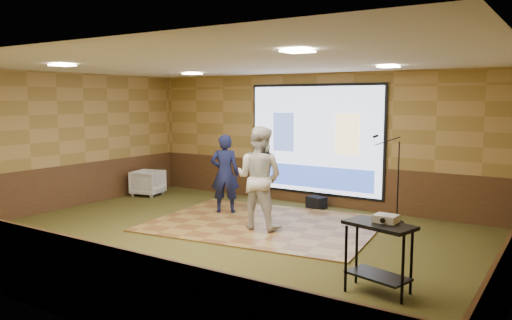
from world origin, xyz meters
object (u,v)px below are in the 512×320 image
Objects in this scene: banquet_chair at (148,183)px; player_left at (225,174)px; projector_screen at (315,141)px; dance_floor at (264,224)px; av_table at (379,245)px; player_right at (259,178)px; mic_stand at (395,198)px; duffel_bag at (316,202)px; projector at (386,218)px.

player_left is at bearing -114.54° from banquet_chair.
projector_screen is 4.71× the size of banquet_chair.
av_table is at bearing -35.36° from dance_floor.
player_right is 2.12× the size of av_table.
player_left is 2.35× the size of banquet_chair.
projector_screen is 2.38m from mic_stand.
av_table is 2.14× the size of duffel_bag.
player_left is at bearing 149.42° from av_table.
mic_stand is at bearing 108.34° from projector.
banquet_chair reaches higher than dance_floor.
dance_floor is at bearing 148.93° from projector.
player_right is at bearing 122.56° from player_left.
av_table reaches higher than banquet_chair.
projector_screen reaches higher than dance_floor.
dance_floor is (0.03, -2.20, -1.46)m from projector_screen.
projector_screen is 1.75× the size of player_right.
banquet_chair is at bearing 160.00° from projector.
projector_screen is 7.97× the size of duffel_bag.
mic_stand is at bearing -9.78° from duffel_bag.
projector is (3.09, -4.24, -0.54)m from projector_screen.
player_right is 2.77m from mic_stand.
player_right reaches higher than av_table.
dance_floor is 1.51m from player_left.
duffel_bag is (-1.85, 0.32, -0.36)m from mic_stand.
av_table is at bearing -112.75° from projector.
projector_screen is at bearing 90.75° from dance_floor.
dance_floor is at bearing -151.95° from mic_stand.
projector_screen is 4.36m from banquet_chair.
mic_stand is at bearing 171.27° from player_left.
dance_floor is 3.79m from projector.
banquet_chair is at bearing 176.85° from mic_stand.
duffel_bag is at bearing 128.80° from projector.
player_right reaches higher than player_left.
dance_floor is at bearing -89.25° from projector_screen.
projector is 0.16× the size of mic_stand.
player_left is 2.19m from duffel_bag.
mic_stand is 2.45× the size of banquet_chair.
duffel_bag is (-2.82, 4.02, -0.48)m from av_table.
av_table is (4.22, -2.49, -0.25)m from player_left.
player_right reaches higher than projector.
projector is (3.06, -2.04, 0.92)m from dance_floor.
mic_stand is at bearing -17.13° from projector_screen.
duffel_bag is at bearing 125.07° from av_table.
dance_floor is 10.10× the size of duffel_bag.
projector reaches higher than duffel_bag.
banquet_chair is 4.34m from duffel_bag.
projector_screen is at bearing 153.64° from mic_stand.
projector is at bearing 64.66° from av_table.
projector is at bearing -53.80° from duffel_bag.
dance_floor is at bearing 144.64° from av_table.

